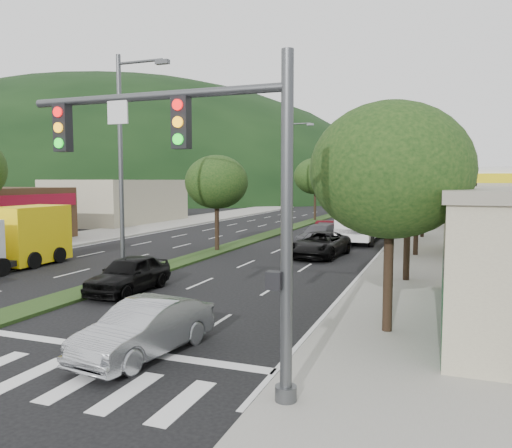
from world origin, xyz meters
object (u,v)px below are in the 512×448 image
at_px(sedan_silver, 145,329).
at_px(motorhome, 362,219).
at_px(box_truck, 19,239).
at_px(tree_r_a, 391,170).
at_px(car_queue_a, 129,274).
at_px(tree_r_b, 409,169).
at_px(streetlight_near, 125,157).
at_px(car_queue_d, 320,244).
at_px(streetlight_mid, 289,169).
at_px(tree_med_near, 217,182).
at_px(tree_med_far, 315,176).
at_px(traffic_signal, 212,175).
at_px(car_queue_b, 319,235).
at_px(tree_r_c, 418,177).
at_px(tree_r_d, 424,172).
at_px(tree_r_e, 428,177).
at_px(car_queue_c, 325,229).

height_order(sedan_silver, motorhome, motorhome).
relative_size(sedan_silver, motorhome, 0.51).
xyz_separation_m(box_truck, motorhome, (15.16, 17.45, 0.21)).
xyz_separation_m(tree_r_a, car_queue_a, (-10.43, 2.18, -4.07)).
height_order(tree_r_a, motorhome, tree_r_a).
relative_size(tree_r_b, streetlight_near, 0.69).
bearing_deg(car_queue_d, streetlight_mid, 119.07).
bearing_deg(tree_r_a, tree_med_near, 130.60).
relative_size(car_queue_a, car_queue_d, 0.81).
bearing_deg(streetlight_mid, tree_med_far, 91.07).
bearing_deg(traffic_signal, tree_med_far, 101.22).
relative_size(tree_r_a, tree_r_b, 0.96).
relative_size(streetlight_mid, car_queue_d, 1.85).
bearing_deg(tree_r_a, tree_r_b, 90.00).
height_order(streetlight_near, car_queue_b, streetlight_near).
xyz_separation_m(tree_med_near, sedan_silver, (6.29, -17.90, -3.72)).
xyz_separation_m(tree_r_b, car_queue_a, (-10.43, -5.82, -4.29)).
bearing_deg(car_queue_d, tree_r_c, 24.99).
bearing_deg(tree_r_d, motorhome, -141.52).
xyz_separation_m(car_queue_a, box_truck, (-8.90, 3.06, 0.75)).
relative_size(tree_r_e, car_queue_b, 1.32).
xyz_separation_m(traffic_signal, tree_r_a, (2.97, 5.54, 0.17)).
bearing_deg(tree_med_far, streetlight_mid, -88.93).
xyz_separation_m(tree_med_far, car_queue_a, (1.57, -37.82, -4.26)).
distance_m(tree_r_a, tree_r_d, 26.00).
bearing_deg(tree_med_far, car_queue_a, -87.62).
bearing_deg(tree_r_d, tree_med_far, 130.60).
relative_size(car_queue_a, box_truck, 0.67).
bearing_deg(car_queue_b, sedan_silver, -81.42).
relative_size(tree_med_far, motorhome, 0.83).
xyz_separation_m(tree_r_c, box_truck, (-19.33, -10.76, -3.25)).
relative_size(traffic_signal, tree_r_c, 1.08).
bearing_deg(tree_med_near, streetlight_near, -88.82).
xyz_separation_m(tree_r_a, tree_med_far, (-12.00, 40.00, 0.19)).
height_order(tree_r_d, car_queue_a, tree_r_d).
distance_m(sedan_silver, car_queue_b, 23.04).
distance_m(tree_r_c, tree_r_d, 10.01).
relative_size(tree_r_b, motorhome, 0.83).
distance_m(car_queue_a, car_queue_c, 22.17).
distance_m(box_truck, motorhome, 23.12).
bearing_deg(motorhome, tree_med_far, 115.40).
bearing_deg(tree_r_b, box_truck, -171.88).
xyz_separation_m(tree_r_a, tree_r_b, (-0.00, 8.00, 0.22)).
distance_m(tree_r_b, motorhome, 15.63).
bearing_deg(tree_r_b, tree_med_near, 153.43).
height_order(tree_r_a, car_queue_a, tree_r_a).
bearing_deg(tree_r_c, box_truck, -150.90).
height_order(tree_r_c, tree_r_e, tree_r_e).
relative_size(tree_r_c, sedan_silver, 1.50).
relative_size(traffic_signal, streetlight_near, 0.70).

